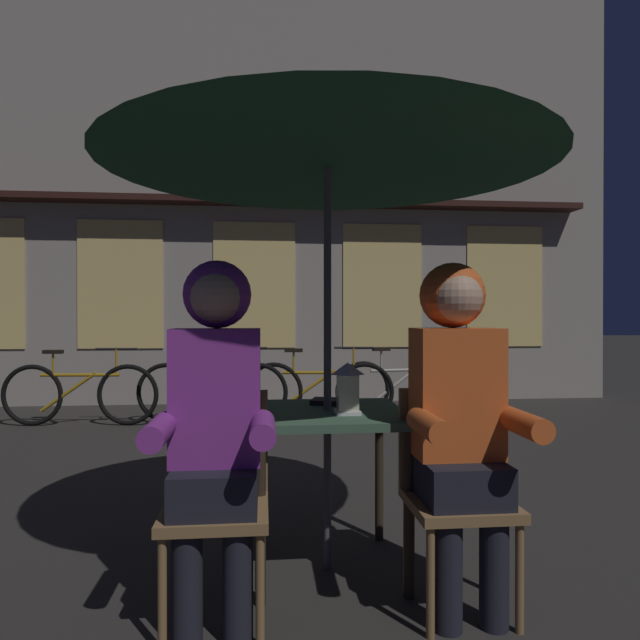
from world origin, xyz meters
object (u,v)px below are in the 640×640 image
cafe_table (327,432)px  bicycle_second (212,391)px  bicycle_third (319,390)px  potted_plant (465,365)px  chair_left (217,491)px  bicycle_nearest (80,393)px  lantern (348,387)px  person_left_hooded (216,403)px  chair_right (454,484)px  person_right_hooded (458,399)px  bicycle_fourth (404,387)px  book (332,401)px  patio_umbrella (327,127)px

cafe_table → bicycle_second: (-0.87, 3.74, -0.29)m
bicycle_third → potted_plant: 2.14m
bicycle_second → potted_plant: (3.16, 0.74, 0.20)m
chair_left → potted_plant: potted_plant is taller
bicycle_nearest → bicycle_third: same height
lantern → person_left_hooded: size_ratio=0.17×
chair_right → person_right_hooded: bearing=-90.0°
bicycle_third → bicycle_fourth: bearing=11.5°
chair_left → bicycle_third: (0.80, 4.05, -0.14)m
person_left_hooded → bicycle_second: 4.21m
person_right_hooded → bicycle_third: (-0.16, 4.11, -0.50)m
chair_right → book: 0.75m
bicycle_fourth → potted_plant: potted_plant is taller
person_left_hooded → cafe_table: bearing=41.6°
bicycle_second → book: size_ratio=8.39×
potted_plant → bicycle_second: bearing=-166.8°
person_left_hooded → book: 0.81m
cafe_table → person_left_hooded: person_left_hooded is taller
chair_left → bicycle_fourth: chair_left is taller
person_left_hooded → bicycle_nearest: person_left_hooded is taller
bicycle_third → chair_right: bearing=-87.7°
bicycle_nearest → book: bearing=-56.6°
lantern → patio_umbrella: bearing=125.1°
chair_right → person_right_hooded: size_ratio=0.62×
book → patio_umbrella: bearing=-86.3°
bicycle_third → potted_plant: size_ratio=1.82×
book → person_left_hooded: bearing=-113.6°
chair_left → potted_plant: bearing=60.2°
patio_umbrella → book: (0.04, 0.18, -1.31)m
cafe_table → potted_plant: (2.30, 4.48, -0.09)m
patio_umbrella → person_right_hooded: bearing=-41.6°
patio_umbrella → person_left_hooded: size_ratio=1.65×
patio_umbrella → chair_right: 1.68m
cafe_table → chair_right: chair_right is taller
potted_plant → chair_left: bearing=-119.8°
person_left_hooded → bicycle_fourth: person_left_hooded is taller
bicycle_second → potted_plant: 3.26m
cafe_table → potted_plant: size_ratio=0.80×
lantern → bicycle_second: size_ratio=0.14×
chair_left → potted_plant: (2.78, 4.85, 0.05)m
chair_left → chair_right: bearing=0.0°
person_right_hooded → bicycle_second: bearing=107.9°
person_right_hooded → book: size_ratio=7.00×
lantern → book: lantern is taller
chair_right → bicycle_second: chair_right is taller
bicycle_fourth → book: size_ratio=8.32×
cafe_table → chair_left: bearing=-142.5°
bicycle_nearest → bicycle_second: bearing=2.1°
person_right_hooded → book: bearing=125.6°
chair_right → bicycle_third: (-0.16, 4.05, -0.14)m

